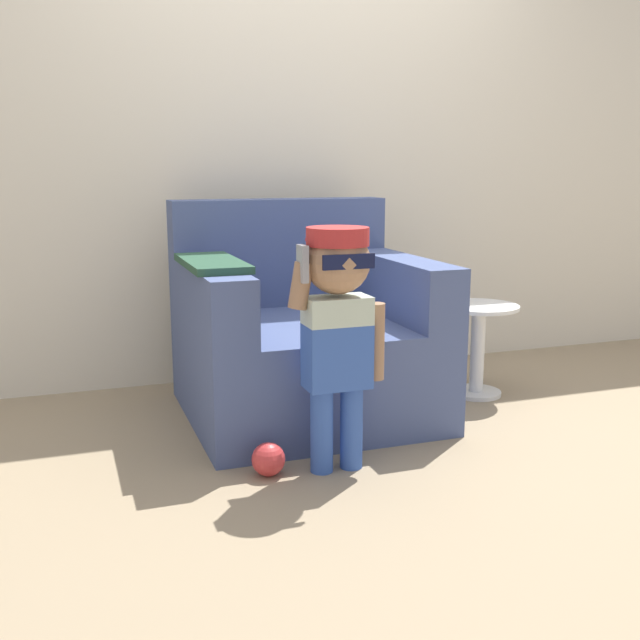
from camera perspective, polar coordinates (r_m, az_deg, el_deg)
ground_plane at (r=3.60m, az=1.26°, el=-6.48°), size 10.00×10.00×0.00m
wall_back at (r=4.04m, az=-2.07°, el=14.22°), size 10.00×0.05×2.60m
armchair at (r=3.42m, az=-1.36°, el=-1.50°), size 1.08×1.02×0.96m
person_child at (r=2.70m, az=1.36°, el=0.68°), size 0.37×0.28×0.91m
side_table at (r=3.76m, az=11.94°, el=-1.55°), size 0.39×0.39×0.46m
toy_ball at (r=2.80m, az=-3.95°, el=-10.54°), size 0.12×0.12×0.12m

